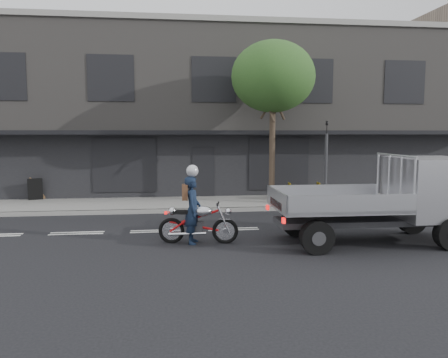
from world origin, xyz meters
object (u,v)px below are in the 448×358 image
(rider, at_px, (193,210))
(construction_barrier, at_px, (305,191))
(flatbed_ute, at_px, (413,192))
(motorcycle, at_px, (198,222))
(traffic_light_pole, at_px, (326,168))
(street_tree, at_px, (273,77))
(sandwich_board, at_px, (35,189))

(rider, bearing_deg, construction_barrier, -31.32)
(flatbed_ute, relative_size, construction_barrier, 3.87)
(motorcycle, distance_m, flatbed_ute, 6.02)
(rider, bearing_deg, traffic_light_pole, -39.97)
(construction_barrier, bearing_deg, rider, -129.63)
(street_tree, relative_size, sandwich_board, 7.09)
(rider, relative_size, sandwich_board, 1.96)
(street_tree, relative_size, construction_barrier, 4.88)
(rider, bearing_deg, sandwich_board, 48.49)
(rider, distance_m, construction_barrier, 8.02)
(traffic_light_pole, relative_size, rider, 1.88)
(sandwich_board, bearing_deg, motorcycle, -64.50)
(street_tree, bearing_deg, construction_barrier, 13.32)
(rider, relative_size, flatbed_ute, 0.35)
(traffic_light_pole, bearing_deg, motorcycle, -137.50)
(construction_barrier, bearing_deg, sandwich_board, 172.95)
(street_tree, bearing_deg, motorcycle, -120.38)
(motorcycle, relative_size, sandwich_board, 2.31)
(traffic_light_pole, relative_size, sandwich_board, 3.68)
(street_tree, bearing_deg, rider, -121.48)
(street_tree, height_order, rider, street_tree)
(traffic_light_pole, xyz_separation_m, construction_barrier, (-0.44, 1.22, -1.11))
(street_tree, height_order, flatbed_ute, street_tree)
(street_tree, xyz_separation_m, rider, (-3.55, -5.80, -4.35))
(street_tree, xyz_separation_m, motorcycle, (-3.40, -5.80, -4.69))
(street_tree, height_order, sandwich_board, street_tree)
(motorcycle, distance_m, rider, 0.38)
(traffic_light_pole, distance_m, construction_barrier, 1.71)
(construction_barrier, bearing_deg, traffic_light_pole, -70.05)
(traffic_light_pole, distance_m, rider, 7.47)
(rider, height_order, sandwich_board, rider)
(rider, distance_m, flatbed_ute, 6.13)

